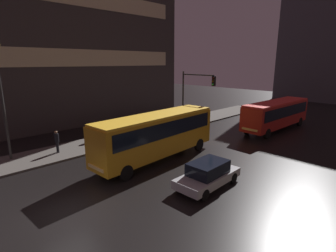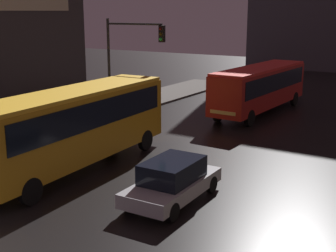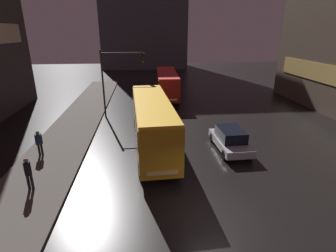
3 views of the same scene
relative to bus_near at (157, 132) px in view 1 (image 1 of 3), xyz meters
The scene contains 10 objects.
ground_plane 8.65m from the bus_near, 73.05° to the right, with size 120.00×120.00×0.00m, color black.
sidewalk_left 7.15m from the bus_near, 163.22° to the left, with size 4.00×48.00×0.15m.
building_left_tower 20.58m from the bus_near, 168.97° to the left, with size 10.07×24.40×20.79m.
bus_near is the anchor object (origin of this frame).
bus_far 15.24m from the bus_near, 80.87° to the left, with size 2.77×10.56×3.11m.
car_taxi 5.55m from the bus_near, ahead, with size 1.98×4.35×1.54m.
pedestrian_near 8.12m from the bus_near, 143.17° to the right, with size 0.35×0.35×1.77m.
pedestrian_mid 7.46m from the bus_near, behind, with size 0.59×0.59×1.68m.
traffic_light_main 8.30m from the bus_near, 110.76° to the left, with size 3.99×0.35×6.26m.
street_lamp_sidewalk 11.33m from the bus_near, 132.83° to the right, with size 1.25×0.36×8.42m.
Camera 1 is at (11.34, -4.50, 7.17)m, focal length 28.00 mm.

